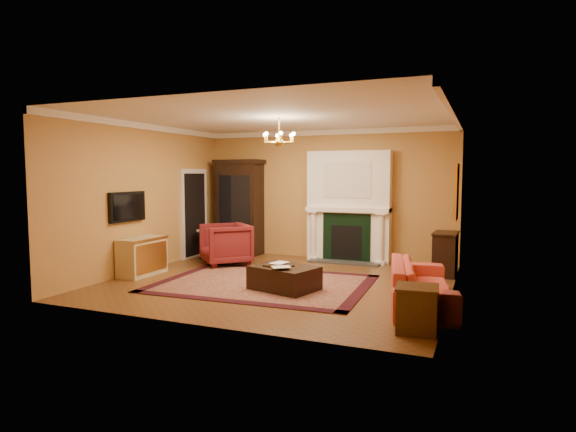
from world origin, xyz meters
The scene contains 26 objects.
floor centered at (0.00, 0.00, -0.01)m, with size 6.00×5.50×0.02m, color brown.
ceiling centered at (0.00, 0.00, 3.01)m, with size 6.00×5.50×0.02m, color white.
wall_back centered at (0.00, 2.76, 1.50)m, with size 6.00×0.02×3.00m, color #AF823E.
wall_front centered at (0.00, -2.76, 1.50)m, with size 6.00×0.02×3.00m, color #AF823E.
wall_left centered at (-3.01, 0.00, 1.50)m, with size 0.02×5.50×3.00m, color #AF823E.
wall_right centered at (3.01, 0.00, 1.50)m, with size 0.02×5.50×3.00m, color #AF823E.
fireplace centered at (0.60, 2.57, 1.19)m, with size 1.90×0.70×2.50m.
crown_molding centered at (0.00, 0.96, 2.94)m, with size 6.00×5.50×0.12m.
doorway centered at (-2.95, 1.70, 1.05)m, with size 0.08×1.05×2.10m.
tv_panel centered at (-2.95, -0.60, 1.35)m, with size 0.09×0.95×0.58m.
gilt_mirror centered at (2.97, 1.40, 1.65)m, with size 0.06×0.76×1.05m.
chandelier centered at (0.00, 0.00, 2.61)m, with size 0.63×0.55×0.53m.
oriental_rug centered at (-0.20, -0.27, 0.01)m, with size 3.73×2.80×0.01m, color #440E17.
china_cabinet centered at (-2.15, 2.49, 1.11)m, with size 1.11×0.51×2.23m, color black.
wingback_armchair centered at (-1.76, 1.11, 0.50)m, with size 0.96×0.90×0.99m, color maroon.
pedestal_table centered at (-2.59, 1.58, 0.40)m, with size 0.38×0.38×0.68m.
commode centered at (-2.73, -0.47, 0.37)m, with size 0.47×0.99×0.74m, color tan.
coral_sofa centered at (2.61, -0.63, 0.44)m, with size 2.23×0.65×0.87m, color #D64B43.
end_table centered at (2.72, -1.94, 0.28)m, with size 0.48×0.48×0.56m, color #3E2811.
console_table centered at (2.78, 1.75, 0.41)m, with size 0.42×0.74×0.82m, color black.
leather_ottoman centered at (0.33, -0.55, 0.21)m, with size 1.06×0.77×0.40m, color black.
ottoman_tray centered at (0.25, -0.61, 0.43)m, with size 0.43×0.33×0.03m, color black.
book_a centered at (0.12, -0.52, 0.60)m, with size 0.24×0.03×0.32m, color gray.
book_b centered at (0.33, -0.76, 0.59)m, with size 0.22×0.02×0.30m, color gray.
topiary_left centered at (-0.12, 2.53, 1.47)m, with size 0.16×0.16×0.43m.
topiary_right centered at (1.19, 2.53, 1.47)m, with size 0.16×0.16×0.43m.
Camera 1 is at (3.47, -8.01, 1.98)m, focal length 30.00 mm.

